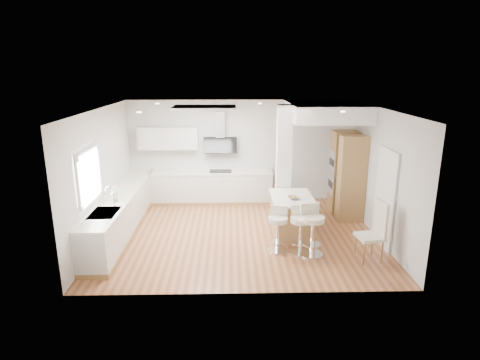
{
  "coord_description": "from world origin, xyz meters",
  "views": [
    {
      "loc": [
        -0.23,
        -8.41,
        3.6
      ],
      "look_at": [
        -0.01,
        0.4,
        1.15
      ],
      "focal_mm": 30.0,
      "sensor_mm": 36.0,
      "label": 1
    }
  ],
  "objects_px": {
    "bar_stool_a": "(278,227)",
    "peninsula": "(292,215)",
    "bar_stool_b": "(300,227)",
    "bar_stool_c": "(312,227)",
    "dining_chair": "(375,229)"
  },
  "relations": [
    {
      "from": "peninsula",
      "to": "bar_stool_a",
      "type": "height_order",
      "value": "bar_stool_a"
    },
    {
      "from": "peninsula",
      "to": "bar_stool_c",
      "type": "bearing_deg",
      "value": -77.76
    },
    {
      "from": "peninsula",
      "to": "bar_stool_b",
      "type": "xyz_separation_m",
      "value": [
        0.02,
        -1.01,
        0.11
      ]
    },
    {
      "from": "bar_stool_a",
      "to": "bar_stool_b",
      "type": "relative_size",
      "value": 0.96
    },
    {
      "from": "bar_stool_a",
      "to": "bar_stool_b",
      "type": "height_order",
      "value": "bar_stool_b"
    },
    {
      "from": "peninsula",
      "to": "bar_stool_a",
      "type": "distance_m",
      "value": 1.01
    },
    {
      "from": "bar_stool_c",
      "to": "bar_stool_b",
      "type": "bearing_deg",
      "value": 138.4
    },
    {
      "from": "bar_stool_b",
      "to": "bar_stool_c",
      "type": "height_order",
      "value": "bar_stool_c"
    },
    {
      "from": "bar_stool_a",
      "to": "bar_stool_c",
      "type": "bearing_deg",
      "value": -5.5
    },
    {
      "from": "bar_stool_c",
      "to": "dining_chair",
      "type": "distance_m",
      "value": 1.19
    },
    {
      "from": "bar_stool_a",
      "to": "dining_chair",
      "type": "height_order",
      "value": "dining_chair"
    },
    {
      "from": "peninsula",
      "to": "bar_stool_b",
      "type": "bearing_deg",
      "value": -88.44
    },
    {
      "from": "dining_chair",
      "to": "bar_stool_a",
      "type": "bearing_deg",
      "value": 156.05
    },
    {
      "from": "bar_stool_a",
      "to": "bar_stool_c",
      "type": "relative_size",
      "value": 0.89
    },
    {
      "from": "bar_stool_a",
      "to": "peninsula",
      "type": "bearing_deg",
      "value": 77.59
    }
  ]
}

